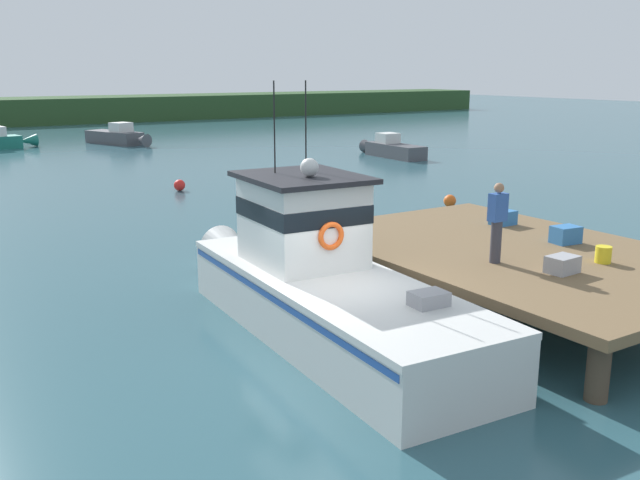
% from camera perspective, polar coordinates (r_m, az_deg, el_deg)
% --- Properties ---
extents(ground_plane, '(200.00, 200.00, 0.00)m').
position_cam_1_polar(ground_plane, '(13.34, 0.96, -8.46)').
color(ground_plane, '#2D5660').
extents(dock, '(6.00, 9.00, 1.20)m').
position_cam_1_polar(dock, '(16.04, 15.41, -1.12)').
color(dock, '#4C3D2D').
rests_on(dock, ground).
extents(main_fishing_boat, '(3.02, 9.89, 4.80)m').
position_cam_1_polar(main_fishing_boat, '(13.80, -0.16, -3.27)').
color(main_fishing_boat, silver).
rests_on(main_fishing_boat, ground).
extents(crate_single_by_cleat, '(0.61, 0.46, 0.36)m').
position_cam_1_polar(crate_single_by_cleat, '(18.39, 14.53, 1.75)').
color(crate_single_by_cleat, '#3370B2').
rests_on(crate_single_by_cleat, dock).
extents(crate_single_far, '(0.63, 0.48, 0.33)m').
position_cam_1_polar(crate_single_far, '(14.36, 18.95, -1.87)').
color(crate_single_far, '#9E9EA3').
rests_on(crate_single_far, dock).
extents(crate_stack_mid_dock, '(0.65, 0.51, 0.39)m').
position_cam_1_polar(crate_stack_mid_dock, '(16.82, 19.18, 0.41)').
color(crate_stack_mid_dock, '#3370B2').
rests_on(crate_stack_mid_dock, dock).
extents(bait_bucket, '(0.32, 0.32, 0.34)m').
position_cam_1_polar(bait_bucket, '(15.39, 21.86, -1.09)').
color(bait_bucket, yellow).
rests_on(bait_bucket, dock).
extents(deckhand_by_the_boat, '(0.36, 0.22, 1.63)m').
position_cam_1_polar(deckhand_by_the_boat, '(14.57, 14.08, 1.49)').
color(deckhand_by_the_boat, '#383842').
rests_on(deckhand_by_the_boat, dock).
extents(moored_boat_mid_harbor, '(3.06, 5.95, 1.50)m').
position_cam_1_polar(moored_boat_mid_harbor, '(51.15, -15.96, 8.01)').
color(moored_boat_mid_harbor, '#4C4C51').
rests_on(moored_boat_mid_harbor, ground).
extents(moored_boat_far_right, '(1.53, 5.41, 1.37)m').
position_cam_1_polar(moored_boat_far_right, '(42.15, 5.77, 7.32)').
color(moored_boat_far_right, '#4C4C51').
rests_on(moored_boat_far_right, ground).
extents(mooring_buoy_inshore, '(0.47, 0.47, 0.47)m').
position_cam_1_polar(mooring_buoy_inshore, '(26.90, 10.42, 3.12)').
color(mooring_buoy_inshore, '#EA5B19').
rests_on(mooring_buoy_inshore, ground).
extents(mooring_buoy_spare_mooring, '(0.48, 0.48, 0.48)m').
position_cam_1_polar(mooring_buoy_spare_mooring, '(30.62, -11.25, 4.35)').
color(mooring_buoy_spare_mooring, red).
rests_on(mooring_buoy_spare_mooring, ground).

